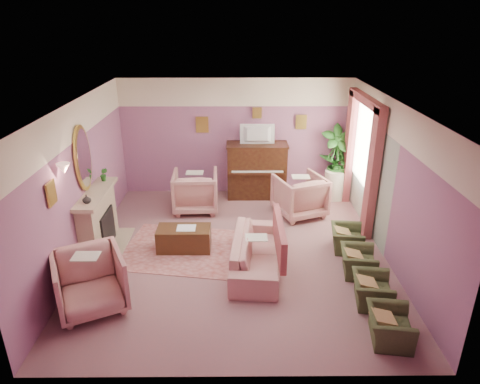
{
  "coord_description": "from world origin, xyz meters",
  "views": [
    {
      "loc": [
        0.03,
        -7.0,
        4.17
      ],
      "look_at": [
        0.08,
        0.4,
        1.06
      ],
      "focal_mm": 32.0,
      "sensor_mm": 36.0,
      "label": 1
    }
  ],
  "objects_px": {
    "floral_armchair_front": "(90,279)",
    "olive_chair_c": "(358,258)",
    "floral_armchair_left": "(195,189)",
    "sofa": "(256,246)",
    "coffee_table": "(184,239)",
    "piano": "(257,171)",
    "side_table": "(335,184)",
    "olive_chair_a": "(390,322)",
    "television": "(257,133)",
    "olive_chair_d": "(347,235)",
    "olive_chair_b": "(372,286)",
    "floral_armchair_right": "(300,194)"
  },
  "relations": [
    {
      "from": "olive_chair_c",
      "to": "coffee_table",
      "type": "bearing_deg",
      "value": 165.11
    },
    {
      "from": "coffee_table",
      "to": "olive_chair_d",
      "type": "height_order",
      "value": "olive_chair_d"
    },
    {
      "from": "olive_chair_a",
      "to": "sofa",
      "type": "bearing_deg",
      "value": 133.39
    },
    {
      "from": "sofa",
      "to": "floral_armchair_front",
      "type": "distance_m",
      "value": 2.77
    },
    {
      "from": "coffee_table",
      "to": "floral_armchair_right",
      "type": "distance_m",
      "value": 2.84
    },
    {
      "from": "piano",
      "to": "side_table",
      "type": "height_order",
      "value": "piano"
    },
    {
      "from": "floral_armchair_front",
      "to": "olive_chair_c",
      "type": "relative_size",
      "value": 1.49
    },
    {
      "from": "piano",
      "to": "sofa",
      "type": "height_order",
      "value": "piano"
    },
    {
      "from": "piano",
      "to": "olive_chair_d",
      "type": "distance_m",
      "value": 3.05
    },
    {
      "from": "sofa",
      "to": "floral_armchair_front",
      "type": "height_order",
      "value": "floral_armchair_front"
    },
    {
      "from": "sofa",
      "to": "olive_chair_d",
      "type": "xyz_separation_m",
      "value": [
        1.74,
        0.61,
        -0.12
      ]
    },
    {
      "from": "coffee_table",
      "to": "olive_chair_d",
      "type": "bearing_deg",
      "value": 0.01
    },
    {
      "from": "television",
      "to": "olive_chair_d",
      "type": "relative_size",
      "value": 1.18
    },
    {
      "from": "olive_chair_d",
      "to": "floral_armchair_left",
      "type": "bearing_deg",
      "value": 149.36
    },
    {
      "from": "piano",
      "to": "television",
      "type": "distance_m",
      "value": 0.95
    },
    {
      "from": "coffee_table",
      "to": "side_table",
      "type": "height_order",
      "value": "side_table"
    },
    {
      "from": "floral_armchair_front",
      "to": "olive_chair_a",
      "type": "bearing_deg",
      "value": -9.66
    },
    {
      "from": "piano",
      "to": "olive_chair_d",
      "type": "xyz_separation_m",
      "value": [
        1.6,
        -2.57,
        -0.36
      ]
    },
    {
      "from": "coffee_table",
      "to": "olive_chair_a",
      "type": "height_order",
      "value": "olive_chair_a"
    },
    {
      "from": "coffee_table",
      "to": "olive_chair_d",
      "type": "distance_m",
      "value": 3.08
    },
    {
      "from": "floral_armchair_left",
      "to": "olive_chair_c",
      "type": "bearing_deg",
      "value": -40.83
    },
    {
      "from": "olive_chair_a",
      "to": "olive_chair_c",
      "type": "distance_m",
      "value": 1.64
    },
    {
      "from": "olive_chair_c",
      "to": "olive_chair_d",
      "type": "relative_size",
      "value": 1.0
    },
    {
      "from": "coffee_table",
      "to": "olive_chair_d",
      "type": "relative_size",
      "value": 1.47
    },
    {
      "from": "olive_chair_c",
      "to": "olive_chair_b",
      "type": "bearing_deg",
      "value": -90.0
    },
    {
      "from": "piano",
      "to": "side_table",
      "type": "bearing_deg",
      "value": -4.08
    },
    {
      "from": "piano",
      "to": "television",
      "type": "bearing_deg",
      "value": -90.0
    },
    {
      "from": "piano",
      "to": "floral_armchair_front",
      "type": "height_order",
      "value": "piano"
    },
    {
      "from": "olive_chair_c",
      "to": "floral_armchair_front",
      "type": "bearing_deg",
      "value": -167.98
    },
    {
      "from": "floral_armchair_front",
      "to": "olive_chair_c",
      "type": "xyz_separation_m",
      "value": [
        4.28,
        0.91,
        -0.21
      ]
    },
    {
      "from": "coffee_table",
      "to": "sofa",
      "type": "distance_m",
      "value": 1.48
    },
    {
      "from": "floral_armchair_left",
      "to": "sofa",
      "type": "bearing_deg",
      "value": -62.09
    },
    {
      "from": "piano",
      "to": "sofa",
      "type": "xyz_separation_m",
      "value": [
        -0.14,
        -3.19,
        -0.24
      ]
    },
    {
      "from": "piano",
      "to": "olive_chair_a",
      "type": "bearing_deg",
      "value": -72.35
    },
    {
      "from": "olive_chair_b",
      "to": "olive_chair_c",
      "type": "relative_size",
      "value": 1.0
    },
    {
      "from": "television",
      "to": "floral_armchair_left",
      "type": "distance_m",
      "value": 1.93
    },
    {
      "from": "floral_armchair_front",
      "to": "piano",
      "type": "bearing_deg",
      "value": 58.08
    },
    {
      "from": "olive_chair_b",
      "to": "piano",
      "type": "bearing_deg",
      "value": 110.82
    },
    {
      "from": "coffee_table",
      "to": "olive_chair_c",
      "type": "relative_size",
      "value": 1.47
    },
    {
      "from": "floral_armchair_front",
      "to": "olive_chair_a",
      "type": "relative_size",
      "value": 1.49
    },
    {
      "from": "coffee_table",
      "to": "floral_armchair_left",
      "type": "bearing_deg",
      "value": 87.96
    },
    {
      "from": "floral_armchair_front",
      "to": "olive_chair_a",
      "type": "distance_m",
      "value": 4.35
    },
    {
      "from": "floral_armchair_front",
      "to": "olive_chair_d",
      "type": "bearing_deg",
      "value": 22.02
    },
    {
      "from": "sofa",
      "to": "olive_chair_a",
      "type": "xyz_separation_m",
      "value": [
        1.74,
        -1.85,
        -0.12
      ]
    },
    {
      "from": "olive_chair_c",
      "to": "olive_chair_d",
      "type": "bearing_deg",
      "value": 90.0
    },
    {
      "from": "coffee_table",
      "to": "side_table",
      "type": "bearing_deg",
      "value": 35.88
    },
    {
      "from": "floral_armchair_front",
      "to": "side_table",
      "type": "relative_size",
      "value": 1.45
    },
    {
      "from": "sofa",
      "to": "olive_chair_a",
      "type": "bearing_deg",
      "value": -46.61
    },
    {
      "from": "olive_chair_c",
      "to": "side_table",
      "type": "bearing_deg",
      "value": 84.93
    },
    {
      "from": "piano",
      "to": "olive_chair_b",
      "type": "bearing_deg",
      "value": -69.18
    }
  ]
}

